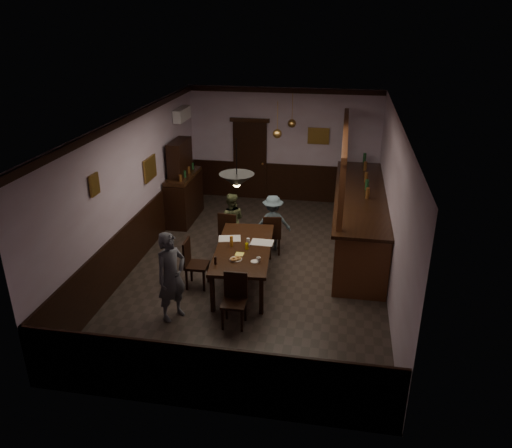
% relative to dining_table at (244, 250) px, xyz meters
% --- Properties ---
extents(room, '(5.01, 8.01, 3.01)m').
position_rel_dining_table_xyz_m(room, '(0.15, 0.67, 0.81)').
color(room, '#2D2621').
rests_on(room, ground).
extents(dining_table, '(1.18, 2.28, 0.75)m').
position_rel_dining_table_xyz_m(dining_table, '(0.00, 0.00, 0.00)').
color(dining_table, black).
rests_on(dining_table, ground).
extents(chair_far_left, '(0.43, 0.43, 0.92)m').
position_rel_dining_table_xyz_m(chair_far_left, '(-0.57, 1.23, -0.18)').
color(chair_far_left, black).
rests_on(chair_far_left, ground).
extents(chair_far_right, '(0.43, 0.43, 0.88)m').
position_rel_dining_table_xyz_m(chair_far_right, '(0.35, 1.31, -0.20)').
color(chair_far_right, black).
rests_on(chair_far_right, ground).
extents(chair_near, '(0.40, 0.40, 0.90)m').
position_rel_dining_table_xyz_m(chair_near, '(0.12, -1.32, -0.19)').
color(chair_near, black).
rests_on(chair_near, ground).
extents(chair_side, '(0.41, 0.41, 0.94)m').
position_rel_dining_table_xyz_m(chair_side, '(-0.91, -0.27, -0.17)').
color(chair_side, black).
rests_on(chair_side, ground).
extents(person_standing, '(0.62, 0.68, 1.55)m').
position_rel_dining_table_xyz_m(person_standing, '(-0.94, -1.33, 0.09)').
color(person_standing, '#51525C').
rests_on(person_standing, ground).
extents(person_seated_left, '(0.64, 0.53, 1.23)m').
position_rel_dining_table_xyz_m(person_seated_left, '(-0.58, 1.51, -0.07)').
color(person_seated_left, '#4D5533').
rests_on(person_seated_left, ground).
extents(person_seated_right, '(0.86, 0.60, 1.21)m').
position_rel_dining_table_xyz_m(person_seated_right, '(0.32, 1.58, -0.08)').
color(person_seated_right, slate).
rests_on(person_seated_right, ground).
extents(newspaper_left, '(0.48, 0.39, 0.01)m').
position_rel_dining_table_xyz_m(newspaper_left, '(-0.34, 0.32, 0.07)').
color(newspaper_left, silver).
rests_on(newspaper_left, dining_table).
extents(newspaper_right, '(0.43, 0.31, 0.01)m').
position_rel_dining_table_xyz_m(newspaper_right, '(0.31, 0.26, 0.07)').
color(newspaper_right, silver).
rests_on(newspaper_right, dining_table).
extents(napkin, '(0.16, 0.16, 0.00)m').
position_rel_dining_table_xyz_m(napkin, '(-0.02, -0.29, 0.07)').
color(napkin, '#F6EB5A').
rests_on(napkin, dining_table).
extents(saucer, '(0.15, 0.15, 0.01)m').
position_rel_dining_table_xyz_m(saucer, '(0.31, -0.53, 0.07)').
color(saucer, white).
rests_on(saucer, dining_table).
extents(coffee_cup, '(0.09, 0.09, 0.07)m').
position_rel_dining_table_xyz_m(coffee_cup, '(0.37, -0.52, 0.11)').
color(coffee_cup, white).
rests_on(coffee_cup, saucer).
extents(pastry_plate, '(0.22, 0.22, 0.01)m').
position_rel_dining_table_xyz_m(pastry_plate, '(-0.03, -0.51, 0.07)').
color(pastry_plate, white).
rests_on(pastry_plate, dining_table).
extents(pastry_ring_a, '(0.13, 0.13, 0.04)m').
position_rel_dining_table_xyz_m(pastry_ring_a, '(-0.06, -0.57, 0.10)').
color(pastry_ring_a, '#C68C47').
rests_on(pastry_ring_a, pastry_plate).
extents(pastry_ring_b, '(0.13, 0.13, 0.04)m').
position_rel_dining_table_xyz_m(pastry_ring_b, '(0.00, -0.51, 0.10)').
color(pastry_ring_b, '#C68C47').
rests_on(pastry_ring_b, pastry_plate).
extents(soda_can, '(0.07, 0.07, 0.12)m').
position_rel_dining_table_xyz_m(soda_can, '(0.07, -0.06, 0.12)').
color(soda_can, yellow).
rests_on(soda_can, dining_table).
extents(beer_glass, '(0.06, 0.06, 0.20)m').
position_rel_dining_table_xyz_m(beer_glass, '(-0.23, 0.01, 0.16)').
color(beer_glass, '#BF721E').
rests_on(beer_glass, dining_table).
extents(water_glass, '(0.06, 0.06, 0.15)m').
position_rel_dining_table_xyz_m(water_glass, '(0.07, 0.08, 0.14)').
color(water_glass, silver).
rests_on(water_glass, dining_table).
extents(pepper_mill, '(0.04, 0.04, 0.14)m').
position_rel_dining_table_xyz_m(pepper_mill, '(-0.35, -0.74, 0.13)').
color(pepper_mill, black).
rests_on(pepper_mill, dining_table).
extents(sideboard, '(0.54, 1.50, 1.98)m').
position_rel_dining_table_xyz_m(sideboard, '(-2.06, 2.81, 0.11)').
color(sideboard, black).
rests_on(sideboard, ground).
extents(bar_counter, '(1.08, 4.63, 2.59)m').
position_rel_dining_table_xyz_m(bar_counter, '(2.14, 2.02, -0.03)').
color(bar_counter, '#492313').
rests_on(bar_counter, ground).
extents(door_back, '(0.90, 0.06, 2.10)m').
position_rel_dining_table_xyz_m(door_back, '(-0.75, 4.62, 0.36)').
color(door_back, black).
rests_on(door_back, ground).
extents(ac_unit, '(0.20, 0.85, 0.30)m').
position_rel_dining_table_xyz_m(ac_unit, '(-2.23, 3.57, 1.76)').
color(ac_unit, white).
rests_on(ac_unit, ground).
extents(picture_left_small, '(0.04, 0.28, 0.36)m').
position_rel_dining_table_xyz_m(picture_left_small, '(-2.31, -0.93, 1.46)').
color(picture_left_small, olive).
rests_on(picture_left_small, ground).
extents(picture_left_large, '(0.04, 0.62, 0.48)m').
position_rel_dining_table_xyz_m(picture_left_large, '(-2.31, 1.47, 1.01)').
color(picture_left_large, olive).
rests_on(picture_left_large, ground).
extents(picture_back, '(0.55, 0.04, 0.42)m').
position_rel_dining_table_xyz_m(picture_back, '(1.05, 4.63, 1.11)').
color(picture_back, olive).
rests_on(picture_back, ground).
extents(pendant_iron, '(0.56, 0.56, 0.79)m').
position_rel_dining_table_xyz_m(pendant_iron, '(0.07, -0.80, 1.63)').
color(pendant_iron, black).
rests_on(pendant_iron, ground).
extents(pendant_brass_mid, '(0.20, 0.20, 0.81)m').
position_rel_dining_table_xyz_m(pendant_brass_mid, '(0.25, 2.57, 1.61)').
color(pendant_brass_mid, '#BF8C3F').
rests_on(pendant_brass_mid, ground).
extents(pendant_brass_far, '(0.20, 0.20, 0.81)m').
position_rel_dining_table_xyz_m(pendant_brass_far, '(0.45, 3.69, 1.61)').
color(pendant_brass_far, '#BF8C3F').
rests_on(pendant_brass_far, ground).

